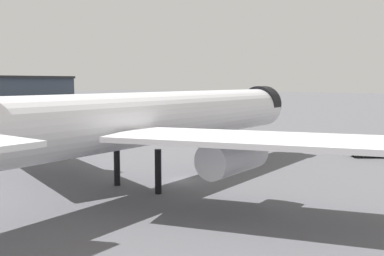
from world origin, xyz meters
name	(u,v)px	position (x,y,z in m)	size (l,w,h in m)	color
ground	(181,180)	(0.00, 0.00, 0.00)	(900.00, 900.00, 0.00)	#56565B
airliner_near_gate	(151,120)	(-4.03, 1.32, 7.73)	(63.76, 58.41, 17.56)	white
service_truck_front	(368,147)	(30.57, -14.32, 1.59)	(5.11, 5.79, 3.00)	black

